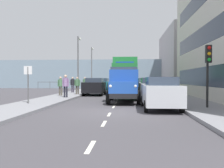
{
  "coord_description": "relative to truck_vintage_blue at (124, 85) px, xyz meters",
  "views": [
    {
      "loc": [
        -0.93,
        11.72,
        1.62
      ],
      "look_at": [
        0.7,
        -10.21,
        1.16
      ],
      "focal_mm": 38.28,
      "sensor_mm": 36.0,
      "label": 1
    }
  ],
  "objects": [
    {
      "name": "ground_plane",
      "position": [
        0.53,
        -3.31,
        -1.18
      ],
      "size": [
        80.0,
        80.0,
        0.0
      ],
      "primitive_type": "plane",
      "color": "#423F44"
    },
    {
      "name": "sidewalk_left",
      "position": [
        -4.37,
        -3.31,
        -1.1
      ],
      "size": [
        2.78,
        37.45,
        0.15
      ],
      "primitive_type": "cube",
      "color": "gray",
      "rests_on": "ground_plane"
    },
    {
      "name": "sidewalk_right",
      "position": [
        5.44,
        -3.31,
        -1.1
      ],
      "size": [
        2.78,
        37.45,
        0.15
      ],
      "primitive_type": "cube",
      "color": "gray",
      "rests_on": "ground_plane"
    },
    {
      "name": "road_centreline_markings",
      "position": [
        0.53,
        -2.5,
        -1.17
      ],
      "size": [
        0.12,
        32.7,
        0.01
      ],
      "color": "silver",
      "rests_on": "ground_plane"
    },
    {
      "name": "building_far_block",
      "position": [
        -10.15,
        -20.42,
        3.26
      ],
      "size": [
        8.77,
        14.63,
        8.87
      ],
      "color": "#B7B2B7",
      "rests_on": "ground_plane"
    },
    {
      "name": "sea_horizon",
      "position": [
        0.53,
        -25.03,
        1.32
      ],
      "size": [
        80.0,
        0.8,
        5.0
      ],
      "primitive_type": "cube",
      "color": "gray",
      "rests_on": "ground_plane"
    },
    {
      "name": "seawall_railing",
      "position": [
        0.53,
        -21.43,
        -0.26
      ],
      "size": [
        28.08,
        0.08,
        1.2
      ],
      "color": "#4C5156",
      "rests_on": "ground_plane"
    },
    {
      "name": "truck_vintage_blue",
      "position": [
        0.0,
        0.0,
        0.0
      ],
      "size": [
        2.17,
        5.64,
        2.43
      ],
      "color": "black",
      "rests_on": "ground_plane"
    },
    {
      "name": "lorry_cargo_green",
      "position": [
        0.08,
        -9.58,
        0.9
      ],
      "size": [
        2.58,
        8.2,
        3.87
      ],
      "color": "#1E7033",
      "rests_on": "ground_plane"
    },
    {
      "name": "car_silver_kerbside_near",
      "position": [
        -2.03,
        3.48,
        -0.28
      ],
      "size": [
        1.88,
        4.52,
        1.72
      ],
      "color": "#B7BABF",
      "rests_on": "ground_plane"
    },
    {
      "name": "car_grey_kerbside_1",
      "position": [
        -2.03,
        -2.42,
        -0.28
      ],
      "size": [
        1.84,
        4.47,
        1.72
      ],
      "color": "slate",
      "rests_on": "ground_plane"
    },
    {
      "name": "car_white_kerbside_2",
      "position": [
        -2.03,
        -8.64,
        -0.28
      ],
      "size": [
        1.89,
        4.03,
        1.72
      ],
      "color": "white",
      "rests_on": "ground_plane"
    },
    {
      "name": "car_black_oppositeside_0",
      "position": [
        3.1,
        -7.09,
        -0.28
      ],
      "size": [
        1.98,
        4.0,
        1.72
      ],
      "color": "black",
      "rests_on": "ground_plane"
    },
    {
      "name": "car_teal_oppositeside_1",
      "position": [
        3.1,
        -13.3,
        -0.28
      ],
      "size": [
        1.95,
        4.68,
        1.72
      ],
      "color": "#1E6670",
      "rests_on": "ground_plane"
    },
    {
      "name": "pedestrian_strolling",
      "position": [
        4.72,
        -2.31,
        0.04
      ],
      "size": [
        0.53,
        0.34,
        1.81
      ],
      "color": "black",
      "rests_on": "sidewalk_right"
    },
    {
      "name": "pedestrian_couple_a",
      "position": [
        5.76,
        -4.42,
        -0.04
      ],
      "size": [
        0.53,
        0.34,
        1.68
      ],
      "color": "#4C473D",
      "rests_on": "sidewalk_right"
    },
    {
      "name": "pedestrian_couple_b",
      "position": [
        4.65,
        -6.27,
        -0.05
      ],
      "size": [
        0.53,
        0.34,
        1.67
      ],
      "color": "#4C473D",
      "rests_on": "sidewalk_right"
    },
    {
      "name": "pedestrian_by_lamp",
      "position": [
        5.85,
        -9.34,
        -0.04
      ],
      "size": [
        0.53,
        0.34,
        1.69
      ],
      "color": "#383342",
      "rests_on": "sidewalk_right"
    },
    {
      "name": "pedestrian_with_bag",
      "position": [
        4.98,
        -11.93,
        -0.03
      ],
      "size": [
        0.53,
        0.34,
        1.7
      ],
      "color": "#4C473D",
      "rests_on": "sidewalk_right"
    },
    {
      "name": "traffic_light_near",
      "position": [
        -4.41,
        3.87,
        1.29
      ],
      "size": [
        0.28,
        0.41,
        3.2
      ],
      "color": "black",
      "rests_on": "sidewalk_left"
    },
    {
      "name": "lamp_post_promenade",
      "position": [
        5.56,
        -10.92,
        2.79
      ],
      "size": [
        0.32,
        1.14,
        6.41
      ],
      "color": "#59595B",
      "rests_on": "sidewalk_right"
    },
    {
      "name": "lamp_post_far",
      "position": [
        5.63,
        -21.19,
        2.85
      ],
      "size": [
        0.32,
        1.14,
        6.52
      ],
      "color": "#59595B",
      "rests_on": "sidewalk_right"
    },
    {
      "name": "street_sign",
      "position": [
        5.7,
        2.53,
        0.5
      ],
      "size": [
        0.5,
        0.07,
        2.25
      ],
      "color": "#4C4C4C",
      "rests_on": "sidewalk_right"
    }
  ]
}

